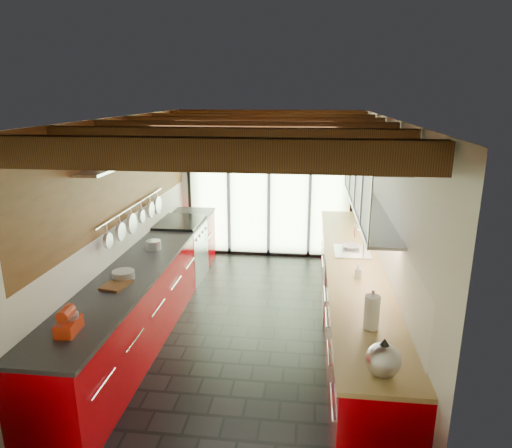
{
  "coord_description": "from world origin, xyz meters",
  "views": [
    {
      "loc": [
        0.7,
        -5.19,
        2.87
      ],
      "look_at": [
        0.04,
        0.4,
        1.25
      ],
      "focal_mm": 32.0,
      "sensor_mm": 36.0,
      "label": 1
    }
  ],
  "objects_px": {
    "stand_mixer": "(69,322)",
    "bowl": "(351,247)",
    "kettle": "(383,358)",
    "paper_towel": "(372,313)",
    "soap_bottle": "(358,271)"
  },
  "relations": [
    {
      "from": "stand_mixer",
      "to": "paper_towel",
      "type": "relative_size",
      "value": 0.77
    },
    {
      "from": "stand_mixer",
      "to": "soap_bottle",
      "type": "distance_m",
      "value": 2.95
    },
    {
      "from": "stand_mixer",
      "to": "kettle",
      "type": "height_order",
      "value": "kettle"
    },
    {
      "from": "stand_mixer",
      "to": "soap_bottle",
      "type": "height_order",
      "value": "stand_mixer"
    },
    {
      "from": "soap_bottle",
      "to": "kettle",
      "type": "bearing_deg",
      "value": -90.0
    },
    {
      "from": "kettle",
      "to": "paper_towel",
      "type": "distance_m",
      "value": 0.67
    },
    {
      "from": "kettle",
      "to": "paper_towel",
      "type": "xyz_separation_m",
      "value": [
        -0.0,
        0.67,
        0.02
      ]
    },
    {
      "from": "kettle",
      "to": "soap_bottle",
      "type": "xyz_separation_m",
      "value": [
        -0.0,
        1.8,
        -0.05
      ]
    },
    {
      "from": "stand_mixer",
      "to": "soap_bottle",
      "type": "xyz_separation_m",
      "value": [
        2.54,
        1.5,
        -0.01
      ]
    },
    {
      "from": "kettle",
      "to": "bowl",
      "type": "height_order",
      "value": "kettle"
    },
    {
      "from": "stand_mixer",
      "to": "paper_towel",
      "type": "bearing_deg",
      "value": 8.14
    },
    {
      "from": "stand_mixer",
      "to": "kettle",
      "type": "relative_size",
      "value": 0.85
    },
    {
      "from": "bowl",
      "to": "kettle",
      "type": "bearing_deg",
      "value": -90.0
    },
    {
      "from": "stand_mixer",
      "to": "bowl",
      "type": "height_order",
      "value": "stand_mixer"
    },
    {
      "from": "stand_mixer",
      "to": "bowl",
      "type": "xyz_separation_m",
      "value": [
        2.54,
        2.46,
        -0.07
      ]
    }
  ]
}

